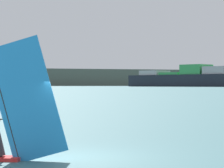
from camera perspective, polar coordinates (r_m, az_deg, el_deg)
name	(u,v)px	position (r m, az deg, el deg)	size (l,w,h in m)	color
ground_plane	(80,157)	(17.25, -3.52, -8.07)	(4000.00, 4000.00, 0.00)	#386066
windsurfer	(9,123)	(16.64, -11.38, -4.31)	(3.73, 1.55, 4.38)	red
cargo_ship	(205,77)	(537.72, 10.30, 0.75)	(123.78, 169.45, 40.32)	black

